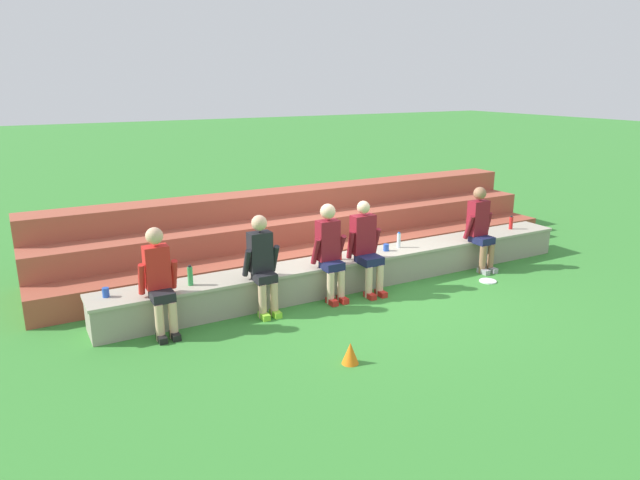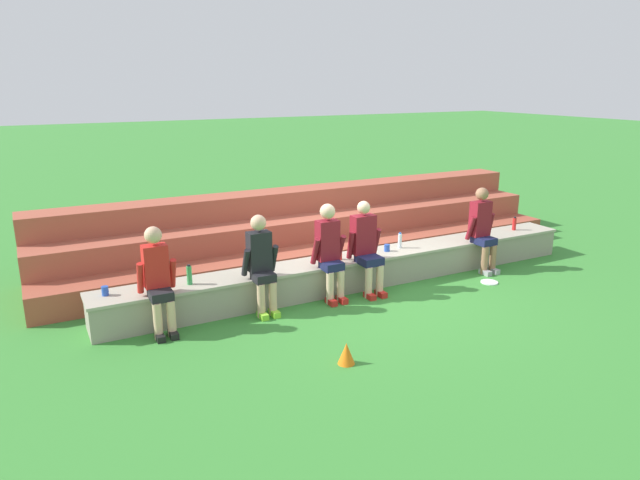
# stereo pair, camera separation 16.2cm
# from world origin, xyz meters

# --- Properties ---
(ground_plane) EXTENTS (80.00, 80.00, 0.00)m
(ground_plane) POSITION_xyz_m (0.00, 0.00, 0.00)
(ground_plane) COLOR #388433
(stone_seating_wall) EXTENTS (8.09, 0.63, 0.48)m
(stone_seating_wall) POSITION_xyz_m (0.00, 0.29, 0.26)
(stone_seating_wall) COLOR gray
(stone_seating_wall) RESTS_ON ground
(brick_bleachers) EXTENTS (9.43, 1.83, 1.19)m
(brick_bleachers) POSITION_xyz_m (0.00, 2.04, 0.46)
(brick_bleachers) COLOR #A04935
(brick_bleachers) RESTS_ON ground
(person_far_left) EXTENTS (0.49, 0.56, 1.38)m
(person_far_left) POSITION_xyz_m (-3.17, 0.00, 0.73)
(person_far_left) COLOR #DBAD89
(person_far_left) RESTS_ON ground
(person_left_of_center) EXTENTS (0.49, 0.50, 1.38)m
(person_left_of_center) POSITION_xyz_m (-1.77, -0.00, 0.73)
(person_left_of_center) COLOR #DBAD89
(person_left_of_center) RESTS_ON ground
(person_center) EXTENTS (0.50, 0.51, 1.42)m
(person_center) POSITION_xyz_m (-0.71, -0.00, 0.76)
(person_center) COLOR beige
(person_center) RESTS_ON ground
(person_right_of_center) EXTENTS (0.54, 0.59, 1.40)m
(person_right_of_center) POSITION_xyz_m (-0.08, -0.00, 0.73)
(person_right_of_center) COLOR beige
(person_right_of_center) RESTS_ON ground
(person_far_right) EXTENTS (0.51, 0.53, 1.41)m
(person_far_right) POSITION_xyz_m (2.20, -0.04, 0.74)
(person_far_right) COLOR #996B4C
(person_far_right) RESTS_ON ground
(water_bottle_mid_left) EXTENTS (0.07, 0.07, 0.28)m
(water_bottle_mid_left) POSITION_xyz_m (-2.71, 0.25, 0.61)
(water_bottle_mid_left) COLOR green
(water_bottle_mid_left) RESTS_ON stone_seating_wall
(water_bottle_center_gap) EXTENTS (0.06, 0.06, 0.27)m
(water_bottle_center_gap) POSITION_xyz_m (-0.38, 0.26, 0.61)
(water_bottle_center_gap) COLOR red
(water_bottle_center_gap) RESTS_ON stone_seating_wall
(water_bottle_near_left) EXTENTS (0.06, 0.06, 0.26)m
(water_bottle_near_left) POSITION_xyz_m (0.80, 0.35, 0.61)
(water_bottle_near_left) COLOR silver
(water_bottle_near_left) RESTS_ON stone_seating_wall
(water_bottle_near_right) EXTENTS (0.07, 0.07, 0.25)m
(water_bottle_near_right) POSITION_xyz_m (3.33, 0.32, 0.60)
(water_bottle_near_right) COLOR red
(water_bottle_near_right) RESTS_ON stone_seating_wall
(plastic_cup_right_end) EXTENTS (0.09, 0.09, 0.11)m
(plastic_cup_right_end) POSITION_xyz_m (0.51, 0.29, 0.54)
(plastic_cup_right_end) COLOR blue
(plastic_cup_right_end) RESTS_ON stone_seating_wall
(plastic_cup_middle) EXTENTS (0.09, 0.09, 0.12)m
(plastic_cup_middle) POSITION_xyz_m (-3.77, 0.35, 0.54)
(plastic_cup_middle) COLOR blue
(plastic_cup_middle) RESTS_ON stone_seating_wall
(frisbee) EXTENTS (0.27, 0.27, 0.02)m
(frisbee) POSITION_xyz_m (1.89, -0.61, 0.01)
(frisbee) COLOR white
(frisbee) RESTS_ON ground
(sports_cone) EXTENTS (0.20, 0.20, 0.25)m
(sports_cone) POSITION_xyz_m (-1.51, -1.86, 0.13)
(sports_cone) COLOR orange
(sports_cone) RESTS_ON ground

